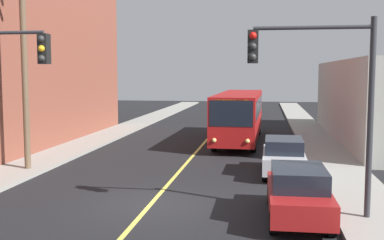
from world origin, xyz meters
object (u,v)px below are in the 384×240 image
(utility_pole_near, at_px, (24,40))
(traffic_signal_right_corner, at_px, (318,80))
(parked_car_red, at_px, (298,192))
(parked_car_silver, at_px, (284,156))
(city_bus, at_px, (239,114))

(utility_pole_near, height_order, traffic_signal_right_corner, utility_pole_near)
(parked_car_red, relative_size, utility_pole_near, 0.42)
(parked_car_silver, height_order, traffic_signal_right_corner, traffic_signal_right_corner)
(parked_car_silver, xyz_separation_m, utility_pole_near, (-11.57, -1.12, 5.11))
(parked_car_red, xyz_separation_m, utility_pole_near, (-11.77, 5.37, 5.11))
(parked_car_silver, relative_size, utility_pole_near, 0.42)
(city_bus, height_order, traffic_signal_right_corner, traffic_signal_right_corner)
(city_bus, xyz_separation_m, utility_pole_near, (-9.07, -11.08, 4.13))
(city_bus, relative_size, utility_pole_near, 1.15)
(parked_car_red, relative_size, parked_car_silver, 1.00)
(city_bus, distance_m, traffic_signal_right_corner, 16.92)
(city_bus, bearing_deg, parked_car_silver, -75.93)
(traffic_signal_right_corner, bearing_deg, city_bus, 101.06)
(city_bus, distance_m, utility_pole_near, 14.91)
(parked_car_red, height_order, utility_pole_near, utility_pole_near)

